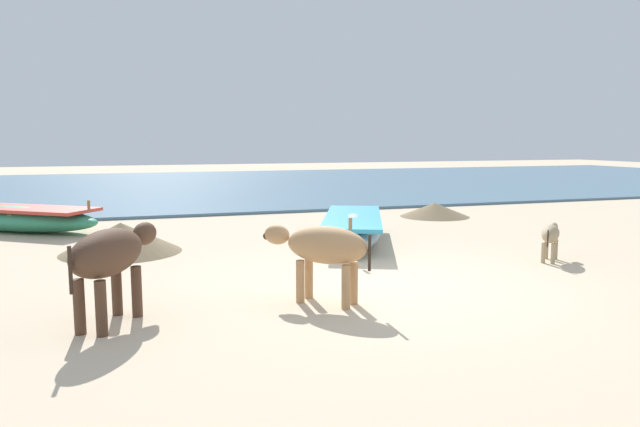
% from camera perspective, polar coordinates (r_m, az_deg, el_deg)
% --- Properties ---
extents(ground, '(80.00, 80.00, 0.00)m').
position_cam_1_polar(ground, '(8.13, 5.92, -6.97)').
color(ground, beige).
extents(sea_water, '(60.00, 20.00, 0.08)m').
position_cam_1_polar(sea_water, '(25.40, -10.88, 2.77)').
color(sea_water, slate).
rests_on(sea_water, ground).
extents(fishing_boat_0, '(4.08, 3.40, 0.75)m').
position_cam_1_polar(fishing_boat_0, '(14.29, -27.88, -0.38)').
color(fishing_boat_0, '#338C66').
rests_on(fishing_boat_0, ground).
extents(fishing_boat_1, '(2.53, 4.03, 0.73)m').
position_cam_1_polar(fishing_boat_1, '(11.26, 3.27, -1.42)').
color(fishing_boat_1, '#8CA5B7').
rests_on(fishing_boat_1, ground).
extents(cow_adult_dark, '(1.11, 1.50, 1.05)m').
position_cam_1_polar(cow_adult_dark, '(6.64, -20.03, -3.93)').
color(cow_adult_dark, '#4C3323').
rests_on(cow_adult_dark, ground).
extents(calf_far_dun, '(0.79, 0.77, 0.61)m').
position_cam_1_polar(calf_far_dun, '(10.26, 21.87, -1.97)').
color(calf_far_dun, tan).
rests_on(calf_far_dun, ground).
extents(cow_second_adult_tan, '(1.22, 1.22, 0.96)m').
position_cam_1_polar(cow_second_adult_tan, '(7.04, 0.29, -3.42)').
color(cow_second_adult_tan, tan).
rests_on(cow_second_adult_tan, ground).
extents(debris_pile_0, '(2.33, 2.33, 0.54)m').
position_cam_1_polar(debris_pile_0, '(10.84, -19.11, -2.27)').
color(debris_pile_0, '#7A6647').
rests_on(debris_pile_0, ground).
extents(debris_pile_1, '(2.43, 2.43, 0.36)m').
position_cam_1_polar(debris_pile_1, '(15.33, 11.30, 0.37)').
color(debris_pile_1, '#7A6647').
rests_on(debris_pile_1, ground).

